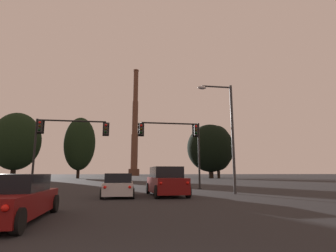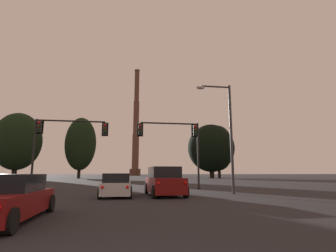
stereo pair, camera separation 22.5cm
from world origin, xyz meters
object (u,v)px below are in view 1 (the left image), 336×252
at_px(hatchback_center_lane_front, 119,186).
at_px(street_lamp, 227,126).
at_px(traffic_light_overhead_left, 61,135).
at_px(traffic_light_overhead_right, 179,138).
at_px(suv_right_lane_front, 166,182).
at_px(sedan_left_lane_second, 11,199).
at_px(smokestack, 135,133).

xyz_separation_m(hatchback_center_lane_front, street_lamp, (7.67, 0.94, 4.23)).
xyz_separation_m(hatchback_center_lane_front, traffic_light_overhead_left, (-5.23, 6.76, 4.03)).
xyz_separation_m(traffic_light_overhead_right, street_lamp, (2.43, -5.76, 0.19)).
relative_size(hatchback_center_lane_front, street_lamp, 0.52).
height_order(hatchback_center_lane_front, suv_right_lane_front, suv_right_lane_front).
bearing_deg(sedan_left_lane_second, street_lamp, 38.14).
bearing_deg(traffic_light_overhead_right, sedan_left_lane_second, -119.51).
xyz_separation_m(traffic_light_overhead_right, smokestack, (-0.23, 116.60, 18.17)).
height_order(hatchback_center_lane_front, traffic_light_overhead_left, traffic_light_overhead_left).
height_order(sedan_left_lane_second, traffic_light_overhead_right, traffic_light_overhead_right).
bearing_deg(smokestack, suv_right_lane_front, -90.92).
bearing_deg(traffic_light_overhead_left, street_lamp, -24.28).
bearing_deg(street_lamp, hatchback_center_lane_front, -173.00).
distance_m(suv_right_lane_front, smokestack, 124.89).
distance_m(street_lamp, smokestack, 123.70).
bearing_deg(traffic_light_overhead_right, suv_right_lane_front, -109.15).
bearing_deg(suv_right_lane_front, sedan_left_lane_second, -128.62).
height_order(suv_right_lane_front, traffic_light_overhead_right, traffic_light_overhead_right).
bearing_deg(hatchback_center_lane_front, suv_right_lane_front, 7.99).
bearing_deg(smokestack, hatchback_center_lane_front, -92.33).
height_order(traffic_light_overhead_right, smokestack, smokestack).
distance_m(traffic_light_overhead_left, street_lamp, 14.16).
relative_size(hatchback_center_lane_front, smokestack, 0.07).
bearing_deg(hatchback_center_lane_front, traffic_light_overhead_left, 128.62).
bearing_deg(sedan_left_lane_second, traffic_light_overhead_left, 96.60).
bearing_deg(suv_right_lane_front, smokestack, 86.61).
distance_m(hatchback_center_lane_front, traffic_light_overhead_left, 9.45).
xyz_separation_m(hatchback_center_lane_front, sedan_left_lane_second, (-3.09, -8.02, 0.00)).
relative_size(sedan_left_lane_second, traffic_light_overhead_right, 0.78).
xyz_separation_m(sedan_left_lane_second, traffic_light_overhead_right, (8.33, 14.72, 4.04)).
height_order(hatchback_center_lane_front, sedan_left_lane_second, hatchback_center_lane_front).
xyz_separation_m(street_lamp, smokestack, (-2.65, 122.36, 17.99)).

